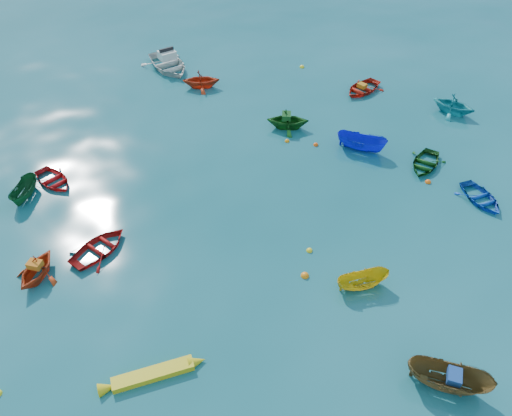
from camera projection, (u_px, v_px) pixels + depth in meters
ground at (324, 269)px, 23.46m from camera, size 160.00×160.00×0.00m
sampan_brown_mid at (445, 386)px, 19.09m from camera, size 2.67×3.32×1.22m
dinghy_blue_se at (480, 200)px, 27.10m from camera, size 2.86×3.34×0.59m
dinghy_orange_w at (39, 277)px, 23.11m from camera, size 3.21×3.14×1.28m
sampan_yellow_mid at (361, 286)px, 22.68m from camera, size 2.61×1.91×0.95m
dinghy_green_e at (424, 166)px, 29.42m from camera, size 3.44×2.93×0.60m
dinghy_cyan_se at (451, 113)px, 33.84m from camera, size 3.03×3.31×1.48m
dinghy_red_nw at (100, 251)px, 24.32m from camera, size 3.49×2.83×0.64m
dinghy_green_n at (287, 128)px, 32.45m from camera, size 3.53×3.52×1.41m
dinghy_red_ne at (362, 91)px, 36.05m from camera, size 3.45×2.61×0.67m
sampan_blue_far at (360, 150)px, 30.65m from camera, size 2.43×3.27×1.19m
dinghy_red_far at (54, 183)px, 28.24m from camera, size 2.37×3.05×0.58m
dinghy_orange_far at (202, 87)px, 36.47m from camera, size 3.50×3.42×1.40m
sampan_green_far at (27, 197)px, 27.35m from camera, size 2.43×2.45×0.97m
kayak_yellow at (154, 376)px, 19.39m from camera, size 3.81×1.92×0.39m
motorboat_white at (169, 69)px, 38.68m from camera, size 3.87×5.04×1.57m
tarp_blue_a at (454, 376)px, 18.53m from camera, size 0.83×0.78×0.32m
tarp_orange_a at (35, 264)px, 22.62m from camera, size 0.75×0.78×0.30m
tarp_green_b at (286, 116)px, 31.86m from camera, size 0.93×0.94×0.36m
tarp_orange_b at (362, 86)px, 35.68m from camera, size 0.50×0.63×0.29m
buoy_or_b at (428, 182)px, 28.27m from camera, size 0.35×0.35×0.35m
buoy_or_c at (305, 276)px, 23.14m from camera, size 0.39×0.39×0.39m
buoy_ye_c at (309, 251)px, 24.33m from camera, size 0.31×0.31×0.31m
buoy_or_d at (316, 145)px, 31.00m from camera, size 0.33×0.33×0.33m
buoy_or_e at (287, 141)px, 31.30m from camera, size 0.30×0.30×0.30m
buoy_ye_e at (302, 67)px, 38.84m from camera, size 0.36×0.36×0.36m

